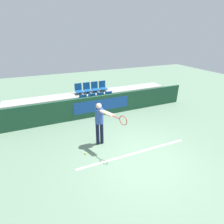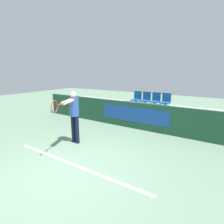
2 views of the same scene
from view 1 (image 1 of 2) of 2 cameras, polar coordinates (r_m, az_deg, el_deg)
The scene contains 15 objects.
ground_plane at distance 6.25m, azimuth 9.37°, elevation -15.14°, with size 30.00×30.00×0.00m, color slate.
court_baseline at distance 6.50m, azimuth 7.53°, elevation -13.15°, with size 4.28×0.08×0.01m.
barrier_wall at distance 8.97m, azimuth -3.40°, elevation 2.15°, with size 9.84×0.14×1.08m.
bleacher_tier_front at distance 9.64m, azimuth -4.57°, elevation 1.45°, with size 9.44×1.05×0.37m.
bleacher_tier_middle at distance 10.51m, azimuth -6.46°, elevation 4.43°, with size 9.44×1.05×0.73m.
stadium_chair_0 at distance 9.42m, azimuth -9.16°, elevation 3.35°, with size 0.41×0.46×0.57m.
stadium_chair_1 at distance 9.54m, azimuth -6.31°, elevation 3.79°, with size 0.41×0.46×0.57m.
stadium_chair_2 at distance 9.68m, azimuth -3.54°, elevation 4.21°, with size 0.41×0.46×0.57m.
stadium_chair_3 at distance 9.84m, azimuth -0.85°, elevation 4.61°, with size 0.41×0.46×0.57m.
stadium_chair_4 at distance 10.27m, azimuth -10.79°, elevation 7.18°, with size 0.41×0.46×0.57m.
stadium_chair_5 at distance 10.38m, azimuth -8.14°, elevation 7.55°, with size 0.41×0.46×0.57m.
stadium_chair_6 at distance 10.51m, azimuth -5.55°, elevation 7.90°, with size 0.41×0.46×0.57m.
stadium_chair_7 at distance 10.66m, azimuth -3.03°, elevation 8.22°, with size 0.41×0.46×0.57m.
tennis_player at distance 6.37m, azimuth -3.80°, elevation -2.73°, with size 0.65×1.39×1.69m.
tennis_ball at distance 6.46m, azimuth -8.67°, elevation -13.18°, with size 0.07×0.07×0.07m.
Camera 1 is at (-2.76, -3.97, 3.96)m, focal length 28.00 mm.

